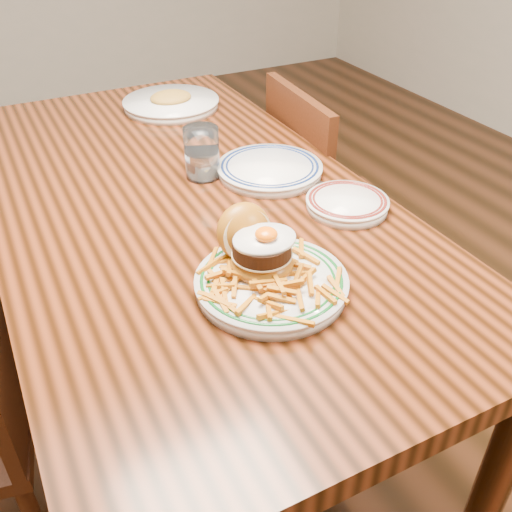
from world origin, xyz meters
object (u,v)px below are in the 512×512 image
main_plate (267,269)px  chair_right (326,208)px  table (183,226)px  side_plate (347,203)px

main_plate → chair_right: bearing=45.2°
table → side_plate: size_ratio=8.07×
table → chair_right: (0.56, 0.20, -0.20)m
table → main_plate: bearing=-87.8°
chair_right → main_plate: bearing=52.4°
table → side_plate: 0.40m
main_plate → side_plate: 0.33m
main_plate → side_plate: size_ratio=1.45×
table → chair_right: 0.63m
main_plate → side_plate: bearing=26.6°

